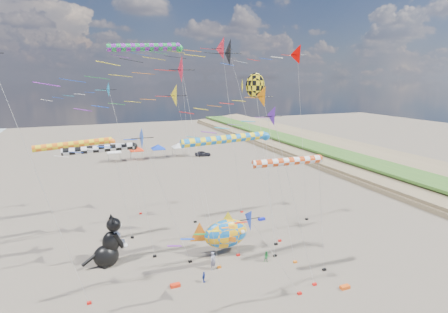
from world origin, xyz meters
name	(u,v)px	position (x,y,z in m)	size (l,w,h in m)	color
delta_kite_0	(133,140)	(-7.76, 11.19, 13.13)	(11.23, 2.22, 14.53)	#0640CC
delta_kite_1	(287,57)	(10.89, 16.00, 20.92)	(12.09, 2.49, 22.44)	#E70300
delta_kite_2	(258,100)	(2.64, 7.09, 16.63)	(11.19, 2.17, 18.03)	orange
delta_kite_3	(108,92)	(-8.59, 26.32, 16.79)	(9.70, 2.12, 18.18)	#1C9BCF
delta_kite_4	(248,223)	(-0.46, 2.37, 7.57)	(10.41, 1.91, 8.86)	blue
delta_kite_5	(168,98)	(-3.35, 15.92, 16.53)	(13.21, 2.61, 18.10)	yellow
delta_kite_6	(174,72)	(-4.28, 9.05, 19.03)	(13.84, 2.63, 20.63)	red
delta_kite_7	(269,120)	(1.50, 3.03, 15.36)	(10.36, 1.67, 16.63)	#521F9B
delta_kite_9	(215,50)	(4.05, 21.56, 21.84)	(15.39, 3.04, 23.60)	red
delta_kite_10	(236,54)	(2.58, 11.84, 20.81)	(16.89, 2.98, 22.55)	black
windsock_0	(148,48)	(-4.28, 20.71, 21.80)	(9.73, 0.86, 22.31)	#198E3B
windsock_1	(78,145)	(-12.49, 19.11, 11.64)	(9.47, 0.74, 12.07)	orange
windsock_2	(103,149)	(-10.21, 13.65, 11.99)	(8.11, 0.71, 12.42)	black
windsock_3	(291,162)	(4.77, 4.76, 11.42)	(8.13, 0.74, 11.85)	#CF3F0E
windsock_4	(229,139)	(0.67, 8.98, 12.97)	(10.18, 0.80, 13.43)	blue
angelfish_kite	(254,87)	(5.24, 13.24, 17.58)	(3.74, 3.02, 19.05)	yellow
cat_inflatable	(108,241)	(-10.41, 13.96, 2.58)	(3.83, 1.91, 5.17)	black
fish_inflatable	(225,233)	(1.37, 11.58, 2.33)	(6.58, 3.13, 4.81)	blue
person_adult	(213,261)	(-0.99, 8.99, 0.94)	(0.69, 0.45, 1.89)	gray
child_green	(267,257)	(4.61, 8.30, 0.60)	(0.58, 0.45, 1.20)	#26833B
child_blue	(204,277)	(-2.55, 7.28, 0.54)	(0.63, 0.26, 1.08)	navy
kite_bag_0	(345,287)	(8.92, 1.57, 0.15)	(0.90, 0.44, 0.30)	#EA5313
kite_bag_1	(262,219)	(9.26, 18.15, 0.15)	(0.90, 0.44, 0.30)	#131FC7
kite_bag_2	(175,285)	(-5.20, 7.54, 0.15)	(0.90, 0.44, 0.30)	red
tent_row	(147,146)	(1.50, 60.00, 3.15)	(19.20, 4.20, 3.80)	white
parked_car	(203,154)	(14.33, 58.00, 0.65)	(1.53, 3.80, 1.29)	#26262D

